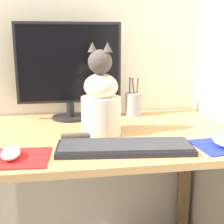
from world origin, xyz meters
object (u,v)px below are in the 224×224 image
object	(u,v)px
keyboard	(125,147)
cat	(101,101)
monitor	(69,68)
computer_mouse_right	(223,141)
computer_mouse_left	(11,153)
pen_cup	(134,104)

from	to	relation	value
keyboard	cat	distance (m)	0.24
monitor	computer_mouse_right	distance (m)	0.73
monitor	keyboard	size ratio (longest dim) A/B	1.02
computer_mouse_left	pen_cup	world-z (taller)	pen_cup
computer_mouse_right	keyboard	bearing A→B (deg)	176.13
keyboard	computer_mouse_left	distance (m)	0.36
computer_mouse_left	computer_mouse_right	bearing A→B (deg)	-0.30
computer_mouse_left	monitor	bearing A→B (deg)	67.51
computer_mouse_right	cat	xyz separation A→B (m)	(-0.39, 0.23, 0.11)
keyboard	computer_mouse_right	size ratio (longest dim) A/B	4.32
cat	computer_mouse_right	bearing A→B (deg)	-11.28
computer_mouse_left	cat	bearing A→B (deg)	35.63
monitor	computer_mouse_left	size ratio (longest dim) A/B	4.59
keyboard	pen_cup	xyz separation A→B (m)	(0.14, 0.47, 0.04)
keyboard	pen_cup	world-z (taller)	pen_cup
pen_cup	cat	bearing A→B (deg)	-125.45
monitor	cat	world-z (taller)	monitor
computer_mouse_left	pen_cup	bearing A→B (deg)	44.49
computer_mouse_right	pen_cup	bearing A→B (deg)	111.92
monitor	keyboard	distance (m)	0.54
computer_mouse_left	keyboard	bearing A→B (deg)	3.06
monitor	keyboard	bearing A→B (deg)	-70.27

